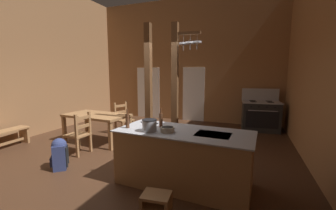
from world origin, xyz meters
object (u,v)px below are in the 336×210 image
stockpot_on_counter (149,125)px  bottle_short_on_counter (161,120)px  ladderback_chair_by_post (123,119)px  stove_range (260,115)px  step_stool (156,203)px  bottle_tall_on_counter (127,120)px  kitchen_island (183,158)px  dining_table (97,117)px  ladderback_chair_near_window (79,134)px  backpack (59,153)px  mixing_bowl_on_counter (167,129)px

stockpot_on_counter → bottle_short_on_counter: size_ratio=0.96×
ladderback_chair_by_post → stove_range: bearing=26.3°
step_stool → bottle_tall_on_counter: (-0.86, 0.76, 0.85)m
kitchen_island → bottle_short_on_counter: bottle_short_on_counter is taller
ladderback_chair_by_post → bottle_short_on_counter: (2.13, -2.14, 0.57)m
stockpot_on_counter → dining_table: bearing=145.9°
dining_table → ladderback_chair_near_window: (0.22, -0.89, -0.20)m
ladderback_chair_by_post → backpack: bearing=-85.6°
stockpot_on_counter → bottle_tall_on_counter: size_ratio=0.95×
kitchen_island → stockpot_on_counter: stockpot_on_counter is taller
ladderback_chair_by_post → backpack: 2.54m
mixing_bowl_on_counter → bottle_tall_on_counter: (-0.72, -0.00, 0.09)m
dining_table → mixing_bowl_on_counter: mixing_bowl_on_counter is taller
stove_range → mixing_bowl_on_counter: (-1.53, -4.30, 0.45)m
kitchen_island → ladderback_chair_near_window: ladderback_chair_near_window is taller
stove_range → ladderback_chair_by_post: 4.32m
backpack → bottle_short_on_counter: bottle_short_on_counter is taller
ladderback_chair_by_post → backpack: ladderback_chair_by_post is taller
dining_table → ladderback_chair_near_window: bearing=-75.9°
kitchen_island → ladderback_chair_by_post: ladderback_chair_by_post is taller
step_stool → bottle_short_on_counter: 1.37m
step_stool → stockpot_on_counter: (-0.42, 0.70, 0.82)m
kitchen_island → backpack: 2.39m
kitchen_island → step_stool: (-0.08, -0.91, -0.27)m
ladderback_chair_by_post → bottle_tall_on_counter: 2.95m
backpack → ladderback_chair_near_window: bearing=106.4°
mixing_bowl_on_counter → bottle_tall_on_counter: bearing=-179.8°
stove_range → ladderback_chair_near_window: 5.37m
mixing_bowl_on_counter → step_stool: bearing=-79.5°
ladderback_chair_near_window → mixing_bowl_on_counter: bearing=-14.6°
bottle_short_on_counter → ladderback_chair_by_post: bearing=134.9°
dining_table → bottle_tall_on_counter: bearing=-38.8°
ladderback_chair_by_post → mixing_bowl_on_counter: mixing_bowl_on_counter is taller
kitchen_island → dining_table: 3.13m
backpack → bottle_tall_on_counter: size_ratio=1.83×
backpack → stockpot_on_counter: size_ratio=1.93×
kitchen_island → bottle_short_on_counter: (-0.44, 0.10, 0.58)m
backpack → bottle_short_on_counter: size_ratio=1.85×
ladderback_chair_by_post → bottle_tall_on_counter: size_ratio=2.92×
step_stool → mixing_bowl_on_counter: mixing_bowl_on_counter is taller
bottle_tall_on_counter → bottle_short_on_counter: bearing=27.2°
backpack → bottle_short_on_counter: 2.09m
stove_range → mixing_bowl_on_counter: stove_range is taller
stove_range → bottle_short_on_counter: stove_range is taller
bottle_tall_on_counter → stockpot_on_counter: bearing=-8.0°
backpack → stove_range: bearing=50.3°
dining_table → stockpot_on_counter: (2.32, -1.57, 0.34)m
ladderback_chair_near_window → bottle_short_on_counter: 2.26m
kitchen_island → ladderback_chair_near_window: (-2.59, 0.47, 0.00)m
step_stool → dining_table: bearing=140.4°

